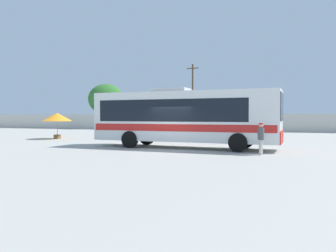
# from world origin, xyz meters

# --- Properties ---
(ground_plane) EXTENTS (300.00, 300.00, 0.00)m
(ground_plane) POSITION_xyz_m (0.00, 10.00, 0.00)
(ground_plane) COLOR #A3A099
(perimeter_wall) EXTENTS (80.00, 0.30, 2.20)m
(perimeter_wall) POSITION_xyz_m (0.00, 25.05, 1.10)
(perimeter_wall) COLOR beige
(perimeter_wall) RESTS_ON ground_plane
(coach_bus_white_red) EXTENTS (11.51, 3.04, 3.68)m
(coach_bus_white_red) POSITION_xyz_m (0.32, 1.26, 1.96)
(coach_bus_white_red) COLOR white
(coach_bus_white_red) RESTS_ON ground_plane
(attendant_by_bus_door) EXTENTS (0.41, 0.41, 1.61)m
(attendant_by_bus_door) POSITION_xyz_m (5.20, -1.09, 0.92)
(attendant_by_bus_door) COLOR #B7B2A8
(attendant_by_bus_door) RESTS_ON ground_plane
(vendor_umbrella_near_gate_orange) EXTENTS (2.54, 2.54, 2.23)m
(vendor_umbrella_near_gate_orange) POSITION_xyz_m (-12.30, 5.51, 1.85)
(vendor_umbrella_near_gate_orange) COLOR gray
(vendor_umbrella_near_gate_orange) RESTS_ON ground_plane
(parked_car_leftmost_silver) EXTENTS (4.47, 1.99, 1.45)m
(parked_car_leftmost_silver) POSITION_xyz_m (-14.15, 22.33, 0.77)
(parked_car_leftmost_silver) COLOR #B7BABF
(parked_car_leftmost_silver) RESTS_ON ground_plane
(parked_car_second_black) EXTENTS (4.57, 2.09, 1.43)m
(parked_car_second_black) POSITION_xyz_m (-8.70, 21.69, 0.76)
(parked_car_second_black) COLOR black
(parked_car_second_black) RESTS_ON ground_plane
(utility_pole_near) EXTENTS (1.80, 0.36, 9.45)m
(utility_pole_near) POSITION_xyz_m (-6.67, 28.63, 4.91)
(utility_pole_near) COLOR #4C3823
(utility_pole_near) RESTS_ON ground_plane
(roadside_tree_left) EXTENTS (5.56, 5.56, 6.98)m
(roadside_tree_left) POSITION_xyz_m (-20.56, 28.04, 4.62)
(roadside_tree_left) COLOR brown
(roadside_tree_left) RESTS_ON ground_plane
(roadside_tree_midleft) EXTENTS (3.75, 3.75, 5.36)m
(roadside_tree_midleft) POSITION_xyz_m (-8.03, 30.69, 3.75)
(roadside_tree_midleft) COLOR brown
(roadside_tree_midleft) RESTS_ON ground_plane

